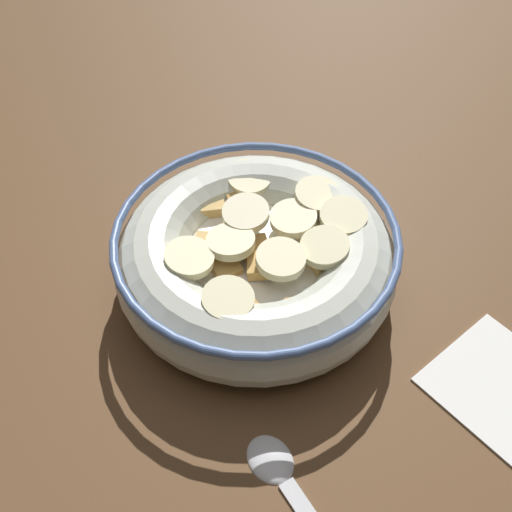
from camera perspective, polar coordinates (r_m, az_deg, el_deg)
ground_plane at (r=49.35cm, az=0.00°, el=-3.08°), size 133.30×133.30×2.00cm
cereal_bowl at (r=46.36cm, az=0.04°, el=-0.08°), size 19.72×19.72×5.64cm
spoon at (r=40.34cm, az=3.15°, el=-19.44°), size 13.71×3.14×0.80cm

